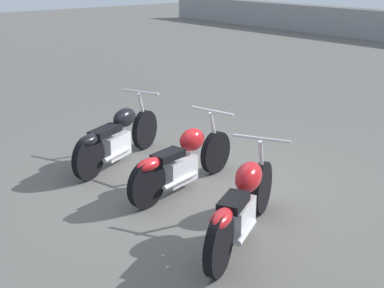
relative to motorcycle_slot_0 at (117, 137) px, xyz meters
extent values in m
plane|color=#5B5954|center=(1.50, 0.47, -0.44)|extent=(60.00, 60.00, 0.00)
cylinder|color=black|center=(-0.34, 0.76, -0.11)|extent=(0.36, 0.65, 0.67)
cylinder|color=black|center=(0.30, -0.68, -0.11)|extent=(0.36, 0.65, 0.67)
cube|color=silver|center=(0.01, -0.03, -0.14)|extent=(0.41, 0.60, 0.37)
ellipsoid|color=black|center=(-0.10, 0.22, 0.26)|extent=(0.45, 0.59, 0.30)
cube|color=black|center=(0.12, -0.28, 0.18)|extent=(0.46, 0.64, 0.10)
ellipsoid|color=black|center=(0.28, -0.64, 0.16)|extent=(0.36, 0.48, 0.16)
cylinder|color=silver|center=(-0.30, 0.67, 0.58)|extent=(0.65, 0.31, 0.04)
cylinder|color=silver|center=(-0.32, 0.72, 0.23)|extent=(0.15, 0.26, 0.67)
cylinder|color=silver|center=(0.18, -0.13, -0.21)|extent=(0.33, 0.64, 0.07)
cylinder|color=black|center=(1.29, 0.94, -0.12)|extent=(0.24, 0.65, 0.65)
cylinder|color=black|center=(1.64, -0.58, -0.12)|extent=(0.24, 0.65, 0.65)
cube|color=silver|center=(1.48, 0.11, -0.15)|extent=(0.32, 0.59, 0.36)
ellipsoid|color=red|center=(1.42, 0.37, 0.24)|extent=(0.37, 0.50, 0.32)
cube|color=black|center=(1.54, -0.15, 0.16)|extent=(0.34, 0.53, 0.10)
ellipsoid|color=red|center=(1.63, -0.53, 0.14)|extent=(0.29, 0.47, 0.16)
cylinder|color=silver|center=(1.31, 0.84, 0.55)|extent=(0.73, 0.20, 0.04)
cylinder|color=silver|center=(1.30, 0.89, 0.22)|extent=(0.11, 0.26, 0.66)
cylinder|color=silver|center=(1.63, -0.02, -0.22)|extent=(0.22, 0.68, 0.07)
cylinder|color=black|center=(2.69, 0.47, -0.11)|extent=(0.40, 0.65, 0.68)
cylinder|color=black|center=(3.42, -0.93, -0.11)|extent=(0.40, 0.65, 0.68)
cube|color=silver|center=(3.09, -0.30, -0.14)|extent=(0.44, 0.60, 0.37)
ellipsoid|color=red|center=(2.97, -0.06, 0.27)|extent=(0.50, 0.60, 0.34)
cube|color=black|center=(3.21, -0.54, 0.18)|extent=(0.43, 0.52, 0.10)
ellipsoid|color=red|center=(3.40, -0.89, 0.17)|extent=(0.38, 0.48, 0.16)
cylinder|color=silver|center=(2.73, 0.38, 0.58)|extent=(0.66, 0.37, 0.04)
cylinder|color=silver|center=(2.71, 0.42, 0.24)|extent=(0.17, 0.25, 0.67)
cylinder|color=silver|center=(3.27, -0.39, -0.21)|extent=(0.33, 0.54, 0.07)
camera|label=1|loc=(6.95, -4.21, 2.60)|focal=50.00mm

